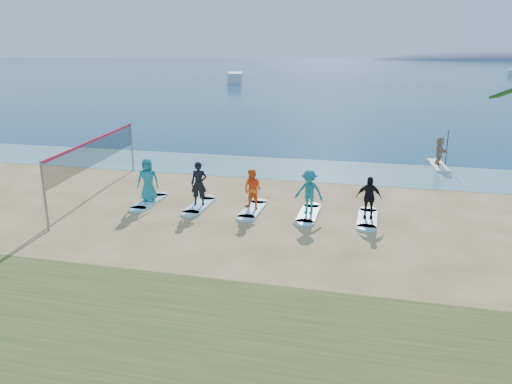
% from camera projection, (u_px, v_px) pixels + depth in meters
% --- Properties ---
extents(ground, '(600.00, 600.00, 0.00)m').
position_uv_depth(ground, '(269.00, 242.00, 16.42)').
color(ground, tan).
rests_on(ground, ground).
extents(shallow_water, '(600.00, 600.00, 0.00)m').
position_uv_depth(shallow_water, '(313.00, 170.00, 26.21)').
color(shallow_water, teal).
rests_on(shallow_water, ground).
extents(ocean, '(600.00, 600.00, 0.00)m').
position_uv_depth(ocean, '(374.00, 68.00, 165.60)').
color(ocean, navy).
rests_on(ocean, ground).
extents(volleyball_net, '(1.43, 8.99, 2.50)m').
position_uv_depth(volleyball_net, '(96.00, 152.00, 21.25)').
color(volleyball_net, gray).
rests_on(volleyball_net, ground).
extents(paddleboard, '(0.95, 3.05, 0.12)m').
position_uv_depth(paddleboard, '(438.00, 165.00, 26.98)').
color(paddleboard, silver).
rests_on(paddleboard, ground).
extents(paddleboarder, '(0.72, 1.44, 1.48)m').
position_uv_depth(paddleboarder, '(440.00, 151.00, 26.75)').
color(paddleboarder, tan).
rests_on(paddleboarder, paddleboard).
extents(boat_offshore_a, '(4.41, 8.55, 1.91)m').
position_uv_depth(boat_offshore_a, '(235.00, 83.00, 92.57)').
color(boat_offshore_a, silver).
rests_on(boat_offshore_a, ground).
extents(surfboard_0, '(0.70, 2.20, 0.09)m').
position_uv_depth(surfboard_0, '(149.00, 202.00, 20.63)').
color(surfboard_0, '#A4ECFF').
rests_on(surfboard_0, ground).
extents(student_0, '(0.98, 0.75, 1.78)m').
position_uv_depth(student_0, '(148.00, 180.00, 20.37)').
color(student_0, teal).
rests_on(student_0, surfboard_0).
extents(surfboard_1, '(0.70, 2.20, 0.09)m').
position_uv_depth(surfboard_1, '(200.00, 206.00, 20.11)').
color(surfboard_1, '#A4ECFF').
rests_on(surfboard_1, ground).
extents(student_1, '(0.70, 0.53, 1.75)m').
position_uv_depth(student_1, '(199.00, 184.00, 19.86)').
color(student_1, black).
rests_on(student_1, surfboard_1).
extents(surfboard_2, '(0.70, 2.20, 0.09)m').
position_uv_depth(surfboard_2, '(253.00, 210.00, 19.60)').
color(surfboard_2, '#A4ECFF').
rests_on(surfboard_2, ground).
extents(student_2, '(0.91, 0.81, 1.57)m').
position_uv_depth(student_2, '(253.00, 189.00, 19.37)').
color(student_2, orange).
rests_on(student_2, surfboard_2).
extents(surfboard_3, '(0.70, 2.20, 0.09)m').
position_uv_depth(surfboard_3, '(308.00, 214.00, 19.08)').
color(surfboard_3, '#A4ECFF').
rests_on(surfboard_3, ground).
extents(student_3, '(1.17, 0.78, 1.69)m').
position_uv_depth(student_3, '(309.00, 192.00, 18.84)').
color(student_3, teal).
rests_on(student_3, surfboard_3).
extents(surfboard_4, '(0.70, 2.20, 0.09)m').
position_uv_depth(surfboard_4, '(367.00, 219.00, 18.57)').
color(surfboard_4, '#A4ECFF').
rests_on(surfboard_4, ground).
extents(student_4, '(0.92, 0.39, 1.57)m').
position_uv_depth(student_4, '(369.00, 197.00, 18.34)').
color(student_4, black).
rests_on(student_4, surfboard_4).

